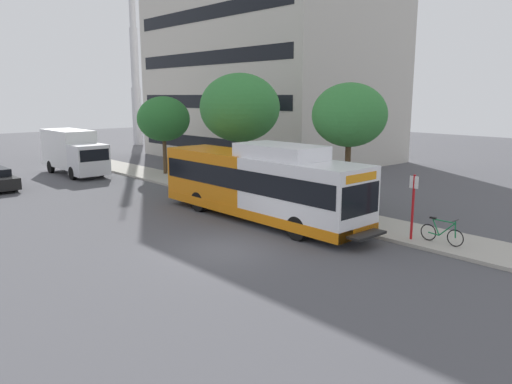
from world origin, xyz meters
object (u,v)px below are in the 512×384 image
Objects in this scene: bicycle_parked at (442,233)px; street_tree_mid_block at (240,108)px; transit_bus at (259,184)px; bus_stop_sign_pole at (413,202)px; street_tree_far_block at (164,119)px; box_truck_background at (73,151)px; street_tree_near_stop at (349,115)px.

bicycle_parked is 0.25× the size of street_tree_mid_block.
transit_bus reaches higher than bus_stop_sign_pole.
street_tree_far_block reaches higher than bicycle_parked.
box_truck_background reaches higher than bicycle_parked.
street_tree_mid_block is (1.56, 12.34, 3.40)m from bus_stop_sign_pole.
street_tree_far_block reaches higher than transit_bus.
street_tree_near_stop reaches higher than bicycle_parked.
street_tree_mid_block reaches higher than box_truck_background.
street_tree_mid_block reaches higher than transit_bus.
street_tree_far_block is (3.75, 14.29, 2.39)m from transit_bus.
street_tree_mid_block is 0.99× the size of box_truck_background.
bus_stop_sign_pole is at bearing -94.73° from street_tree_far_block.
street_tree_mid_block is at bearing 94.17° from street_tree_near_stop.
street_tree_mid_block reaches higher than street_tree_far_block.
box_truck_background is at bearing 93.10° from transit_bus.
street_tree_mid_block is 14.70m from box_truck_background.
transit_bus is 1.77× the size of street_tree_mid_block.
street_tree_near_stop is 1.12× the size of street_tree_far_block.
bus_stop_sign_pole is at bearing -73.47° from transit_bus.
bus_stop_sign_pole is 1.48× the size of bicycle_parked.
transit_bus is at bearing 106.65° from bicycle_parked.
street_tree_near_stop is 21.89m from box_truck_background.
street_tree_far_block is at bearing 88.79° from street_tree_mid_block.
box_truck_background is (-4.60, 13.56, -3.31)m from street_tree_mid_block.
street_tree_mid_block is at bearing -91.21° from street_tree_far_block.
transit_bus is 6.96× the size of bicycle_parked.
transit_bus reaches higher than bicycle_parked.
bicycle_parked is at bearing -106.49° from street_tree_near_stop.
transit_bus is at bearing 154.98° from street_tree_near_stop.
bus_stop_sign_pole is 0.42× the size of street_tree_near_stop.
street_tree_near_stop reaches higher than transit_bus.
box_truck_background is at bearing 96.70° from bus_stop_sign_pole.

